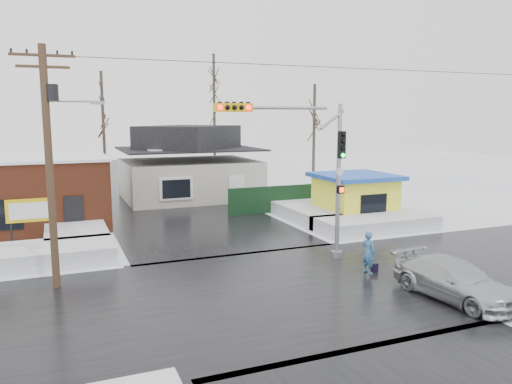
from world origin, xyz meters
name	(u,v)px	position (x,y,z in m)	size (l,w,h in m)	color
ground	(286,290)	(0.00, 0.00, 0.00)	(120.00, 120.00, 0.00)	white
road_ns	(286,289)	(0.00, 0.00, 0.01)	(10.00, 120.00, 0.02)	black
road_ew	(286,289)	(0.00, 0.00, 0.01)	(120.00, 10.00, 0.02)	black
snowbank_nw	(31,256)	(-9.00, 7.00, 0.40)	(7.00, 3.00, 0.80)	white
snowbank_ne	(376,223)	(9.00, 7.00, 0.40)	(7.00, 3.00, 0.80)	white
snowbank_nside_w	(75,229)	(-7.00, 12.00, 0.40)	(3.00, 8.00, 0.80)	white
snowbank_nside_e	(304,210)	(7.00, 12.00, 0.40)	(3.00, 8.00, 0.80)	white
traffic_signal	(308,161)	(2.43, 2.97, 4.54)	(6.05, 0.68, 7.00)	gray
utility_pole	(51,153)	(-7.93, 3.50, 5.11)	(3.15, 0.44, 9.00)	#382619
marquee_sign	(31,212)	(-9.00, 9.49, 1.92)	(2.20, 0.21, 2.55)	black
house	(189,165)	(2.00, 22.00, 2.62)	(10.40, 8.40, 5.76)	beige
kiosk	(355,197)	(9.50, 9.99, 1.46)	(4.60, 4.60, 2.88)	#FCFB38
fence	(284,199)	(6.50, 14.00, 0.90)	(8.00, 0.12, 1.80)	black
tree_far_left	(102,97)	(-4.00, 26.00, 7.95)	(3.00, 3.00, 10.00)	#332821
tree_far_mid	(214,81)	(6.00, 28.00, 9.54)	(3.00, 3.00, 12.00)	#332821
tree_far_right	(314,107)	(12.00, 20.00, 7.16)	(3.00, 3.00, 9.00)	#332821
pedestrian	(369,253)	(3.96, 0.46, 0.89)	(0.65, 0.42, 1.77)	teal
car	(454,280)	(5.11, -3.11, 0.69)	(1.93, 4.74, 1.38)	#B4B8BC
shopping_bag	(375,268)	(4.33, 0.51, 0.17)	(0.28, 0.12, 0.35)	black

